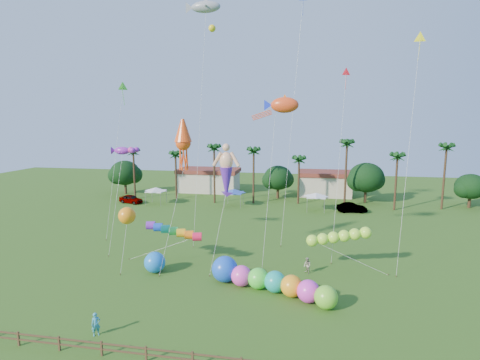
% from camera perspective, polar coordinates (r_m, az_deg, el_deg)
% --- Properties ---
extents(ground, '(160.00, 160.00, 0.00)m').
position_cam_1_polar(ground, '(30.42, -3.60, -20.04)').
color(ground, '#285116').
rests_on(ground, ground).
extents(tree_line, '(69.46, 8.91, 11.00)m').
position_cam_1_polar(tree_line, '(70.63, 7.82, 0.37)').
color(tree_line, '#3A2819').
rests_on(tree_line, ground).
extents(buildings_row, '(35.00, 7.00, 4.00)m').
position_cam_1_polar(buildings_row, '(77.46, 3.07, -0.50)').
color(buildings_row, beige).
rests_on(buildings_row, ground).
extents(tent_row, '(31.00, 4.00, 0.60)m').
position_cam_1_polar(tent_row, '(64.50, -1.04, -1.74)').
color(tent_row, white).
rests_on(tent_row, ground).
extents(fence, '(36.12, 0.12, 1.00)m').
position_cam_1_polar(fence, '(25.18, -7.25, -25.25)').
color(fence, brown).
rests_on(fence, ground).
extents(car_a, '(4.85, 3.00, 1.54)m').
position_cam_1_polar(car_a, '(70.69, -16.28, -2.79)').
color(car_a, '#4C4C54').
rests_on(car_a, ground).
extents(car_b, '(4.86, 2.15, 1.55)m').
position_cam_1_polar(car_b, '(63.80, 16.69, -4.06)').
color(car_b, '#4C4C54').
rests_on(car_b, ground).
extents(spectator_a, '(0.71, 0.69, 1.65)m').
position_cam_1_polar(spectator_a, '(29.51, -21.11, -19.83)').
color(spectator_a, teal).
rests_on(spectator_a, ground).
extents(spectator_b, '(0.94, 0.98, 1.59)m').
position_cam_1_polar(spectator_b, '(37.99, 10.21, -12.72)').
color(spectator_b, '#A19C86').
rests_on(spectator_b, ground).
extents(caterpillar_inflatable, '(11.50, 6.00, 2.41)m').
position_cam_1_polar(caterpillar_inflatable, '(33.80, 4.05, -15.03)').
color(caterpillar_inflatable, '#FF43C8').
rests_on(caterpillar_inflatable, ground).
extents(blue_ball, '(2.06, 2.06, 2.06)m').
position_cam_1_polar(blue_ball, '(38.51, -12.86, -12.12)').
color(blue_ball, blue).
rests_on(blue_ball, ground).
extents(rainbow_tube, '(9.48, 1.25, 3.61)m').
position_cam_1_polar(rainbow_tube, '(39.01, -8.81, -8.41)').
color(rainbow_tube, '#FB1B49').
rests_on(rainbow_tube, ground).
extents(green_worm, '(10.46, 3.70, 3.66)m').
position_cam_1_polar(green_worm, '(38.44, 10.94, -9.06)').
color(green_worm, '#B1FE38').
rests_on(green_worm, ground).
extents(orange_ball_kite, '(1.72, 1.72, 6.60)m').
position_cam_1_polar(orange_ball_kite, '(37.62, -16.84, -5.22)').
color(orange_ball_kite, orange).
rests_on(orange_ball_kite, ground).
extents(merman_kite, '(2.58, 4.21, 12.10)m').
position_cam_1_polar(merman_kite, '(37.18, -2.10, 0.90)').
color(merman_kite, '#F2B28A').
rests_on(merman_kite, ground).
extents(fish_kite, '(4.47, 6.40, 17.36)m').
position_cam_1_polar(fish_kite, '(40.74, 6.82, 11.27)').
color(fish_kite, '#ED461A').
rests_on(fish_kite, ground).
extents(shark_kite, '(4.97, 6.88, 29.30)m').
position_cam_1_polar(shark_kite, '(50.12, -5.23, 24.76)').
color(shark_kite, '#8E929B').
rests_on(shark_kite, ground).
extents(squid_kite, '(2.43, 4.79, 15.06)m').
position_cam_1_polar(squid_kite, '(37.94, -8.66, 5.62)').
color(squid_kite, '#FF4F14').
rests_on(squid_kite, ground).
extents(lobster_kite, '(3.64, 5.05, 12.02)m').
position_cam_1_polar(lobster_kite, '(45.08, -17.51, 4.28)').
color(lobster_kite, purple).
rests_on(lobster_kite, ground).
extents(delta_kite_red, '(1.58, 3.77, 20.30)m').
position_cam_1_polar(delta_kite_red, '(42.07, 15.82, 14.76)').
color(delta_kite_red, red).
rests_on(delta_kite_red, ground).
extents(delta_kite_yellow, '(2.57, 5.17, 23.44)m').
position_cam_1_polar(delta_kite_yellow, '(42.87, 25.70, 18.41)').
color(delta_kite_yellow, '#FFF81A').
rests_on(delta_kite_yellow, ground).
extents(delta_kite_green, '(2.05, 4.12, 19.64)m').
position_cam_1_polar(delta_kite_green, '(50.51, -17.46, 13.10)').
color(delta_kite_green, '#4BD832').
rests_on(delta_kite_green, ground).
extents(delta_kite_blue, '(2.46, 5.21, 29.83)m').
position_cam_1_polar(delta_kite_blue, '(49.53, 9.52, 25.00)').
color(delta_kite_blue, blue).
rests_on(delta_kite_blue, ground).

